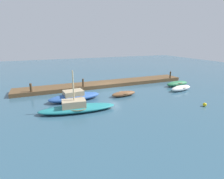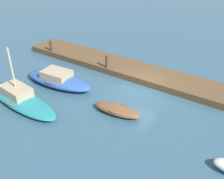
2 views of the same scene
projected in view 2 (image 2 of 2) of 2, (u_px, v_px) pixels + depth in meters
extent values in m
plane|color=#33566B|center=(140.00, 89.00, 19.44)|extent=(84.00, 84.00, 0.00)
cube|color=brown|center=(152.00, 76.00, 20.74)|extent=(24.54, 2.86, 0.50)
ellipsoid|color=teal|center=(20.00, 99.00, 17.72)|extent=(7.27, 2.69, 0.56)
torus|color=olive|center=(20.00, 97.00, 17.64)|extent=(2.22, 2.22, 0.07)
cube|color=tan|center=(16.00, 91.00, 17.65)|extent=(2.28, 1.52, 0.68)
cylinder|color=#C6B284|center=(13.00, 73.00, 16.93)|extent=(0.12, 0.12, 3.44)
ellipsoid|color=brown|center=(117.00, 110.00, 16.66)|extent=(3.24, 1.37, 0.56)
torus|color=olive|center=(117.00, 108.00, 16.58)|extent=(1.26, 1.26, 0.07)
ellipsoid|color=#2D569E|center=(59.00, 80.00, 19.82)|extent=(5.85, 2.48, 0.76)
torus|color=olive|center=(58.00, 78.00, 19.72)|extent=(2.24, 2.24, 0.07)
cube|color=tan|center=(57.00, 74.00, 19.62)|extent=(2.19, 1.63, 0.53)
cylinder|color=#47331E|center=(107.00, 61.00, 21.22)|extent=(0.23, 0.23, 1.04)
cylinder|color=#47331E|center=(51.00, 46.00, 24.28)|extent=(0.26, 0.26, 1.00)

